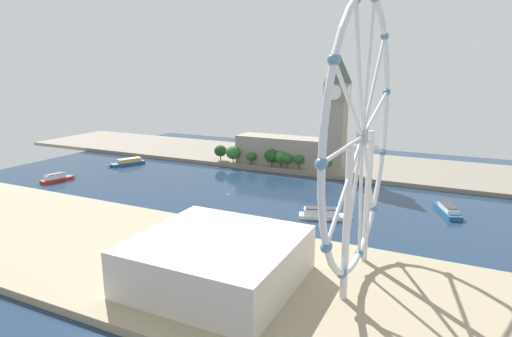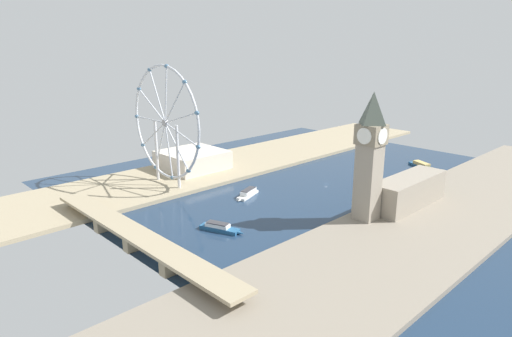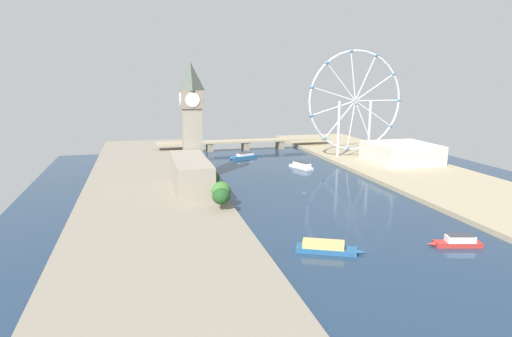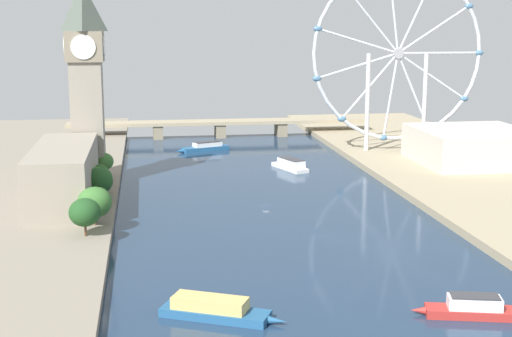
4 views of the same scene
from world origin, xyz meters
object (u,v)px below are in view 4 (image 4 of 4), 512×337
riverside_hall (472,146)px  tour_boat_2 (470,308)px  tour_boat_1 (205,147)px  river_bridge (220,124)px  parliament_block (63,174)px  tour_boat_0 (290,165)px  ferris_wheel (398,55)px  tour_boat_3 (215,309)px  clock_tower (86,78)px

riverside_hall → tour_boat_2: (-80.35, -178.45, -9.09)m
riverside_hall → tour_boat_1: (-125.49, 70.24, -9.17)m
river_bridge → parliament_block: bearing=-113.9°
tour_boat_0 → tour_boat_1: (-37.02, 59.16, -0.25)m
ferris_wheel → river_bridge: size_ratio=0.52×
parliament_block → tour_boat_2: 166.29m
tour_boat_1 → tour_boat_2: (45.15, -248.69, 0.09)m
tour_boat_0 → river_bridge: bearing=-7.8°
riverside_hall → tour_boat_2: riverside_hall is taller
river_bridge → tour_boat_3: 293.65m
riverside_hall → tour_boat_3: riverside_hall is taller
parliament_block → river_bridge: 192.17m
river_bridge → tour_boat_2: 302.14m
tour_boat_0 → tour_boat_2: 189.71m
riverside_hall → tour_boat_0: (-88.47, 11.08, -8.93)m
riverside_hall → tour_boat_3: 221.97m
clock_tower → ferris_wheel: ferris_wheel is taller
ferris_wheel → tour_boat_2: 234.23m
river_bridge → tour_boat_2: size_ratio=7.47×
ferris_wheel → river_bridge: bearing=137.9°
river_bridge → tour_boat_3: river_bridge is taller
tour_boat_1 → tour_boat_3: bearing=65.2°
clock_tower → river_bridge: bearing=61.6°
ferris_wheel → tour_boat_0: bearing=-153.4°
ferris_wheel → tour_boat_2: (-55.76, -221.56, -51.64)m
riverside_hall → tour_boat_1: riverside_hall is taller
parliament_block → riverside_hall: (189.64, 53.65, -2.34)m
clock_tower → tour_boat_3: 171.76m
parliament_block → ferris_wheel: 195.50m
riverside_hall → river_bridge: bearing=132.5°
river_bridge → tour_boat_1: bearing=-104.7°
tour_boat_1 → tour_boat_3: size_ratio=1.01×
ferris_wheel → tour_boat_2: bearing=-104.1°
ferris_wheel → tour_boat_3: bearing=-118.9°
parliament_block → tour_boat_0: bearing=32.6°
tour_boat_0 → tour_boat_2: bearing=162.7°
parliament_block → tour_boat_3: (47.24, -116.37, -11.51)m
tour_boat_0 → tour_boat_1: size_ratio=0.93×
riverside_hall → river_bridge: riverside_hall is taller
tour_boat_3 → riverside_hall: bearing=75.4°
tour_boat_2 → tour_boat_3: tour_boat_2 is taller
parliament_block → riverside_hall: parliament_block is taller
riverside_hall → river_bridge: 165.56m
tour_boat_2 → parliament_block: bearing=-34.7°
tour_boat_3 → tour_boat_2: bearing=17.7°
riverside_hall → tour_boat_1: bearing=150.8°
tour_boat_0 → riverside_hall: bearing=-116.9°
tour_boat_1 → riverside_hall: bearing=130.0°
tour_boat_1 → tour_boat_3: (-16.92, -240.26, 0.01)m
tour_boat_0 → tour_boat_1: 69.79m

